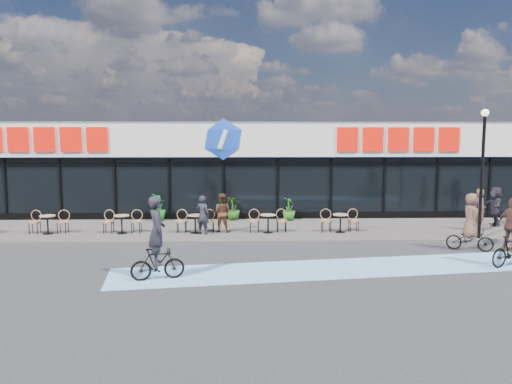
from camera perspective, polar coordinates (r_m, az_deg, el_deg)
ground at (r=16.55m, az=-4.56°, el=-7.41°), size 120.00×120.00×0.00m
sidewalk at (r=20.93m, az=-3.93°, el=-4.33°), size 44.00×5.00×0.10m
bike_lane at (r=15.40m, az=10.34°, el=-8.54°), size 14.17×4.13×0.01m
building at (r=26.04m, az=-3.49°, el=2.87°), size 30.60×6.57×4.75m
lamp_post at (r=20.45m, az=24.47°, el=3.18°), size 0.28×0.28×4.84m
bistro_set_2 at (r=21.43m, az=-22.62°, el=-3.19°), size 1.54×0.62×0.90m
bistro_set_3 at (r=20.56m, az=-15.03°, el=-3.30°), size 1.54×0.62×0.90m
bistro_set_4 at (r=20.09m, az=-6.94°, el=-3.36°), size 1.54×0.62×0.90m
bistro_set_5 at (r=20.03m, az=1.38°, el=-3.34°), size 1.54×0.62×0.90m
bistro_set_6 at (r=20.38m, az=9.57°, el=-3.26°), size 1.54×0.62×0.90m
potted_plant_left at (r=23.11m, az=-11.14°, el=-1.73°), size 0.88×0.88×1.25m
potted_plant_mid at (r=22.94m, az=-2.62°, el=-1.87°), size 0.84×0.84×1.09m
potted_plant_right at (r=22.87m, az=3.79°, el=-1.94°), size 0.74×0.74×1.06m
patron_left at (r=19.71m, az=-6.11°, el=-2.62°), size 0.66×0.57×1.54m
patron_right at (r=20.08m, az=-3.94°, el=-2.38°), size 0.87×0.74×1.57m
pedestrian_a at (r=23.84m, az=25.70°, el=-1.46°), size 0.88×1.65×1.69m
pedestrian_b at (r=22.27m, az=24.26°, el=-1.85°), size 0.54×0.71×1.73m
cyclist_a at (r=17.00m, az=27.16°, el=-4.77°), size 1.66×1.08×2.11m
cyclist_b at (r=18.75m, az=23.28°, el=-3.81°), size 1.62×1.11×2.01m
cyclist_c at (r=14.02m, az=-11.22°, el=-6.17°), size 1.55×0.82×2.33m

